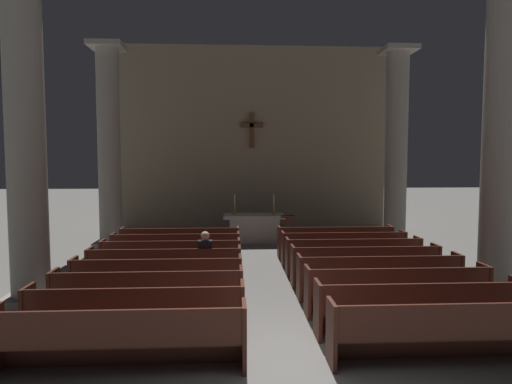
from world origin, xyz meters
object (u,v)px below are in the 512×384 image
at_px(pew_right_row_7, 343,248).
at_px(altar, 254,227).
at_px(pew_left_row_1, 121,339).
at_px(pew_left_row_2, 136,313).
at_px(pew_left_row_6, 171,258).
at_px(column_left_nearest, 26,142).
at_px(pew_left_row_8, 181,243).
at_px(pew_right_row_4, 379,276).
at_px(candlestick_left, 235,208).
at_px(candlestick_right, 274,208).
at_px(pew_right_row_1, 449,332).
at_px(column_right_second, 396,150).
at_px(pew_left_row_3, 148,294).
at_px(pew_right_row_8, 335,241).
at_px(pew_left_row_5, 165,268).
at_px(pew_right_row_2, 420,308).
at_px(pew_left_row_4, 158,280).
at_px(pew_right_row_6, 353,256).
at_px(pew_right_row_3, 397,290).
at_px(lectern, 288,232).
at_px(column_left_second, 109,149).
at_px(pew_right_row_5, 365,265).
at_px(column_right_nearest, 501,143).
at_px(lone_worshipper, 206,258).
at_px(pew_left_row_7, 176,250).

distance_m(pew_right_row_7, altar, 4.25).
relative_size(pew_left_row_1, pew_left_row_2, 1.00).
xyz_separation_m(pew_left_row_6, column_left_nearest, (-2.55, -2.02, 2.83)).
bearing_deg(pew_left_row_8, pew_right_row_4, -40.79).
height_order(pew_left_row_6, altar, altar).
distance_m(candlestick_left, candlestick_right, 1.40).
distance_m(pew_right_row_1, column_right_second, 9.74).
bearing_deg(pew_left_row_8, pew_left_row_6, -90.00).
xyz_separation_m(pew_left_row_6, candlestick_right, (3.04, 4.56, 0.76)).
relative_size(pew_left_row_3, column_left_nearest, 0.51).
height_order(pew_left_row_8, pew_right_row_1, same).
bearing_deg(candlestick_left, pew_right_row_8, -39.98).
xyz_separation_m(pew_left_row_1, pew_left_row_5, (0.00, 4.03, 0.00)).
xyz_separation_m(pew_right_row_2, pew_right_row_4, (0.00, 2.02, 0.00)).
height_order(pew_left_row_4, column_left_nearest, column_left_nearest).
bearing_deg(pew_right_row_6, column_right_second, 56.96).
distance_m(pew_left_row_5, pew_right_row_2, 5.56).
relative_size(pew_left_row_1, pew_right_row_3, 1.00).
xyz_separation_m(pew_right_row_3, altar, (-2.34, 7.58, 0.06)).
bearing_deg(pew_left_row_3, pew_left_row_4, 90.00).
distance_m(pew_left_row_3, pew_right_row_2, 4.78).
relative_size(pew_right_row_7, lectern, 3.02).
xyz_separation_m(pew_left_row_1, pew_right_row_1, (4.67, 0.00, 0.00)).
bearing_deg(pew_left_row_1, pew_left_row_2, 90.00).
distance_m(column_left_second, candlestick_right, 5.99).
bearing_deg(pew_left_row_4, column_right_second, 39.43).
distance_m(column_right_second, candlestick_left, 5.99).
bearing_deg(pew_left_row_2, candlestick_right, 70.54).
bearing_deg(pew_right_row_2, pew_left_row_1, -167.83).
height_order(pew_left_row_5, pew_right_row_5, same).
xyz_separation_m(pew_left_row_3, pew_left_row_6, (0.00, 3.02, 0.00)).
bearing_deg(column_right_nearest, pew_right_row_7, 130.10).
distance_m(pew_left_row_4, pew_right_row_5, 4.78).
relative_size(pew_left_row_1, pew_right_row_5, 1.00).
xyz_separation_m(pew_left_row_3, candlestick_right, (3.04, 7.58, 0.76)).
bearing_deg(pew_right_row_8, lone_worshipper, -141.44).
distance_m(pew_right_row_7, lone_worshipper, 4.24).
bearing_deg(candlestick_right, column_left_nearest, -130.32).
bearing_deg(altar, pew_left_row_3, -107.12).
bearing_deg(pew_left_row_2, pew_left_row_3, 90.00).
height_order(pew_right_row_2, column_left_nearest, column_left_nearest).
distance_m(pew_right_row_2, lectern, 7.50).
distance_m(pew_left_row_7, column_left_second, 4.80).
bearing_deg(pew_left_row_3, pew_right_row_7, 40.79).
distance_m(pew_right_row_8, lectern, 1.86).
distance_m(pew_left_row_2, pew_right_row_6, 6.17).
bearing_deg(pew_right_row_7, pew_left_row_1, -127.69).
bearing_deg(pew_right_row_4, candlestick_left, 114.78).
height_order(pew_right_row_1, pew_right_row_3, same).
bearing_deg(pew_right_row_2, candlestick_left, 109.46).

